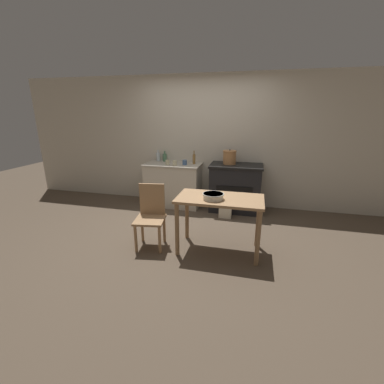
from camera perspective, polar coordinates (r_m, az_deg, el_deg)
The scene contains 15 objects.
ground_plane at distance 4.12m, azimuth -1.50°, elevation -9.26°, with size 14.00×14.00×0.00m, color brown.
wall_back at distance 5.26m, azimuth 3.03°, elevation 11.10°, with size 8.00×0.07×2.55m.
counter_cabinet at distance 5.26m, azimuth -4.12°, elevation 1.70°, with size 1.12×0.61×0.86m.
stove at distance 5.01m, azimuth 9.61°, elevation 0.98°, with size 0.98×0.63×0.90m.
work_table at distance 3.43m, azimuth 6.15°, elevation -3.23°, with size 1.13×0.60×0.77m.
chair at distance 3.68m, azimuth -9.12°, elevation -4.92°, with size 0.46×0.46×0.89m.
flour_sack at distance 4.71m, azimuth 7.43°, elevation -3.80°, with size 0.22×0.16×0.31m, color beige.
stock_pot at distance 4.92m, azimuth 8.34°, elevation 7.65°, with size 0.25×0.25×0.28m.
mixing_bowl_large at distance 3.30m, azimuth 4.75°, elevation -0.88°, with size 0.27×0.27×0.08m.
bottle_far_left at distance 5.42m, azimuth -6.08°, elevation 7.66°, with size 0.08×0.08×0.21m.
bottle_left at distance 5.49m, azimuth -7.51°, elevation 7.83°, with size 0.08×0.08×0.23m.
bottle_mid_left at distance 5.10m, azimuth 0.45°, elevation 7.37°, with size 0.06×0.06×0.26m.
cup_center_left at distance 5.06m, azimuth -5.49°, elevation 6.57°, with size 0.07×0.07×0.09m, color beige.
cup_center at distance 5.02m, azimuth -1.65°, elevation 6.59°, with size 0.09×0.09×0.09m, color #4C6B99.
cup_center_right at distance 4.95m, azimuth -3.85°, elevation 6.42°, with size 0.08×0.08×0.10m, color beige.
Camera 1 is at (0.99, -3.55, 1.85)m, focal length 24.00 mm.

